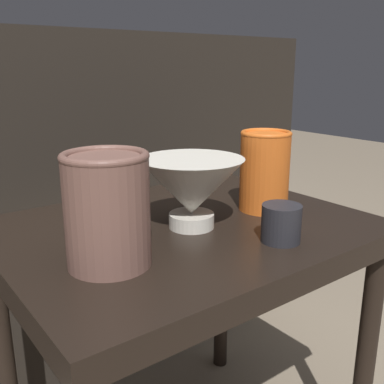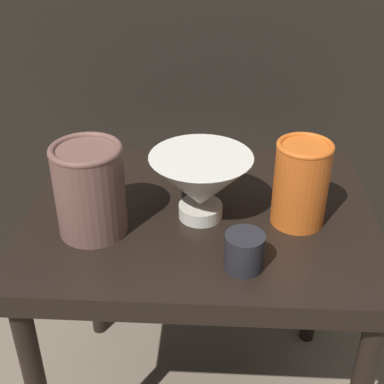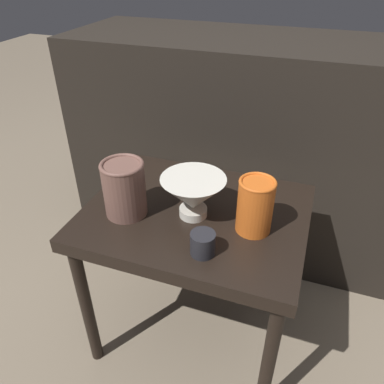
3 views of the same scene
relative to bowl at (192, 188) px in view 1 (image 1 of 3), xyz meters
The scene contains 6 objects.
table 0.14m from the bowl, 90.50° to the left, with size 0.61×0.48×0.52m.
couch_backdrop 0.65m from the bowl, 90.02° to the left, with size 1.38×0.50×0.86m.
bowl is the anchor object (origin of this frame).
vase_textured_left 0.18m from the bowl, 164.52° to the right, with size 0.12×0.12×0.16m.
vase_colorful_right 0.17m from the bowl, ahead, with size 0.09×0.09×0.15m.
cup 0.16m from the bowl, 62.06° to the right, with size 0.06×0.06×0.06m.
Camera 1 is at (-0.43, -0.59, 0.79)m, focal length 42.00 mm.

